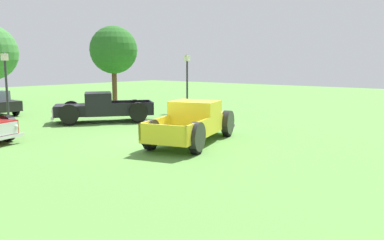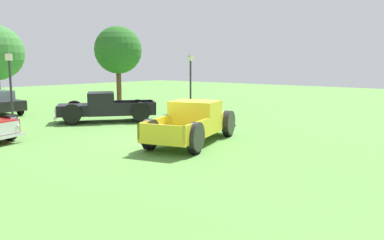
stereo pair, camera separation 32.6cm
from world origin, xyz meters
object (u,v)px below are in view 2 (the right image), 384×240
(pickup_truck_behind_left, at_px, (100,108))
(pickup_truck_foreground, at_px, (196,122))
(lamp_post_near, at_px, (11,85))
(oak_tree_east, at_px, (118,50))
(lamp_post_far, at_px, (191,82))

(pickup_truck_behind_left, bearing_deg, pickup_truck_foreground, -95.83)
(lamp_post_near, bearing_deg, oak_tree_east, 12.56)
(lamp_post_far, bearing_deg, pickup_truck_foreground, -138.34)
(pickup_truck_foreground, xyz_separation_m, lamp_post_near, (-2.05, 11.15, 1.14))
(pickup_truck_behind_left, distance_m, lamp_post_near, 4.99)
(pickup_truck_foreground, height_order, oak_tree_east, oak_tree_east)
(lamp_post_near, bearing_deg, lamp_post_far, -27.50)
(lamp_post_far, height_order, oak_tree_east, oak_tree_east)
(pickup_truck_foreground, xyz_separation_m, pickup_truck_behind_left, (0.73, 7.17, -0.03))
(pickup_truck_foreground, distance_m, lamp_post_near, 11.40)
(oak_tree_east, bearing_deg, pickup_truck_foreground, -117.82)
(lamp_post_far, bearing_deg, lamp_post_near, 152.50)
(oak_tree_east, bearing_deg, pickup_truck_behind_left, -136.05)
(pickup_truck_behind_left, xyz_separation_m, lamp_post_near, (-2.78, 3.98, 1.17))
(pickup_truck_behind_left, bearing_deg, oak_tree_east, 43.95)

